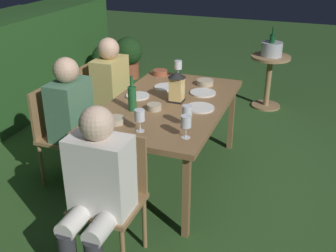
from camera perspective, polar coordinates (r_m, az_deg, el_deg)
ground_plane at (r=3.87m, az=0.00°, el=-6.83°), size 16.00×16.00×0.00m
dining_table at (r=3.57m, az=0.00°, el=2.38°), size 1.63×0.97×0.73m
chair_side_right_b at (r=4.29m, az=-9.32°, el=3.37°), size 0.42×0.40×0.87m
person_in_mustard at (r=4.15m, az=-7.09°, el=5.00°), size 0.38×0.47×1.15m
chair_head_near at (r=2.80m, az=-7.64°, el=-9.04°), size 0.40×0.42×0.87m
person_in_cream at (r=2.57m, az=-9.84°, el=-8.48°), size 0.48×0.38×1.15m
chair_side_right_a at (r=3.73m, az=-14.72°, el=-0.57°), size 0.42×0.40×0.87m
person_in_green at (r=3.56m, az=-12.38°, el=1.16°), size 0.38×0.47×1.15m
lantern_centerpiece at (r=3.53m, az=1.23°, el=5.67°), size 0.15×0.15×0.27m
green_bottle_on_table at (r=3.37m, az=-4.97°, el=3.91°), size 0.07×0.07×0.29m
wine_glass_a at (r=4.18m, az=1.42°, el=8.31°), size 0.08×0.08×0.17m
wine_glass_b at (r=3.06m, az=2.65°, el=1.93°), size 0.08×0.08×0.17m
wine_glass_c at (r=3.00m, az=-4.01°, el=1.34°), size 0.08×0.08×0.17m
wine_glass_d at (r=2.89m, az=2.50°, el=0.47°), size 0.08×0.08×0.17m
plate_a at (r=3.44m, az=4.44°, el=2.53°), size 0.24×0.24×0.01m
plate_b at (r=3.90m, az=-0.27°, el=5.39°), size 0.22×0.22×0.01m
plate_c at (r=3.77m, az=4.82°, el=4.59°), size 0.23×0.23×0.01m
plate_d at (r=3.69m, az=-4.21°, el=4.16°), size 0.21×0.21×0.01m
bowl_olives at (r=3.40m, az=-1.91°, el=2.66°), size 0.12×0.12×0.05m
bowl_bread at (r=3.18m, az=-7.29°, el=0.83°), size 0.15×0.15×0.04m
bowl_salad at (r=4.27m, az=-1.10°, el=7.41°), size 0.15×0.15×0.05m
bowl_dip at (r=3.99m, az=5.12°, el=6.02°), size 0.16×0.16×0.05m
side_table at (r=5.39m, az=13.75°, el=7.01°), size 0.49×0.49×0.67m
ice_bucket at (r=5.31m, az=14.11°, el=10.41°), size 0.26×0.26×0.34m
potted_plant_by_hedge at (r=5.85m, az=-8.37°, el=8.21°), size 0.43×0.43×0.69m
potted_plant_corner at (r=6.44m, az=-5.49°, el=9.67°), size 0.43×0.43×0.64m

